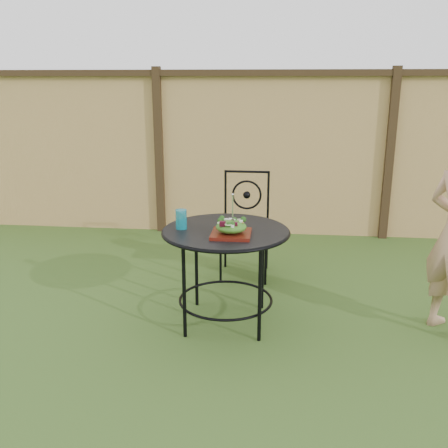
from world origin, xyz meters
name	(u,v)px	position (x,y,z in m)	size (l,w,h in m)	color
ground	(263,316)	(0.00, 0.00, 0.00)	(60.00, 60.00, 0.00)	#254817
fence	(272,153)	(0.00, 2.19, 0.95)	(8.00, 0.12, 1.90)	#F1C177
patio_table	(226,248)	(-0.28, -0.12, 0.59)	(0.92, 0.92, 0.72)	black
patio_chair	(245,222)	(-0.20, 0.87, 0.50)	(0.46, 0.46, 0.95)	black
salad_plate	(231,234)	(-0.23, -0.27, 0.74)	(0.27, 0.27, 0.02)	#3D0D08
salad	(231,227)	(-0.23, -0.27, 0.79)	(0.21, 0.21, 0.08)	#235614
fork	(233,208)	(-0.22, -0.27, 0.92)	(0.01, 0.01, 0.18)	silver
drinking_glass	(181,219)	(-0.60, -0.14, 0.79)	(0.08, 0.08, 0.14)	#0C7C91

